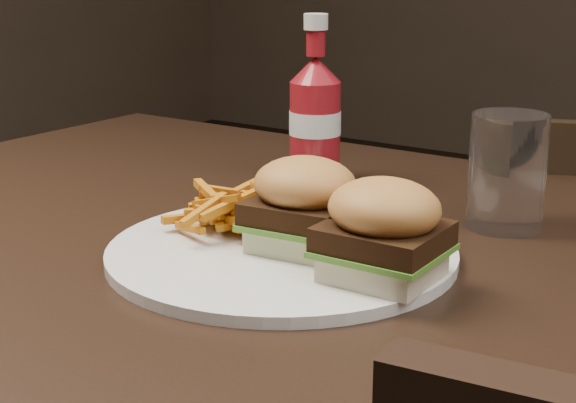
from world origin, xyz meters
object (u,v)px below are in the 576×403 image
Objects in this scene: plate at (282,252)px; tumbler at (507,173)px; dining_table at (302,261)px; ketchup_bottle at (315,132)px.

tumbler is (0.13, 0.20, 0.05)m from plate.
tumbler is (0.14, 0.15, 0.08)m from dining_table.
plate reaches higher than dining_table.
ketchup_bottle is (-0.11, 0.19, 0.08)m from dining_table.
dining_table is 10.14× the size of ketchup_bottle.
dining_table is 3.83× the size of plate.
ketchup_bottle is at bearing 171.11° from tumbler.
dining_table is at bearing -60.20° from ketchup_bottle.
ketchup_bottle is at bearing 116.58° from plate.
dining_table is 0.23m from ketchup_bottle.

